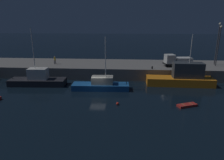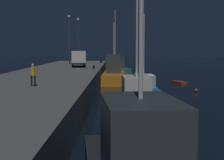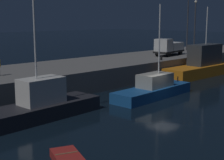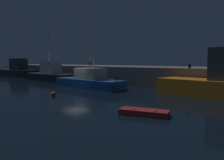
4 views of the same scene
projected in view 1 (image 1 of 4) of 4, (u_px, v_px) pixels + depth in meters
name	position (u px, v px, depth m)	size (l,w,h in m)	color
ground_plane	(98.00, 92.00, 32.42)	(320.00, 320.00, 0.00)	black
pier_quay	(105.00, 69.00, 43.57)	(76.71, 10.45, 2.31)	slate
fishing_trawler_red	(101.00, 85.00, 33.62)	(9.62, 2.92, 8.85)	#195193
fishing_boat_white	(38.00, 80.00, 35.89)	(10.11, 3.40, 10.20)	#232328
fishing_boat_orange	(182.00, 77.00, 35.73)	(11.83, 3.39, 9.01)	orange
dinghy_red_small	(187.00, 105.00, 27.08)	(2.90, 1.92, 0.35)	#B22823
mooring_buoy_near	(117.00, 104.00, 27.50)	(0.40, 0.40, 0.40)	red
lamp_post_west	(219.00, 43.00, 39.62)	(0.44, 0.44, 8.04)	#38383D
lamp_post_east	(218.00, 41.00, 41.08)	(0.44, 0.44, 8.59)	#38383D
utility_truck	(177.00, 60.00, 40.29)	(5.91, 2.80, 2.42)	black
dockworker	(55.00, 60.00, 42.53)	(0.42, 0.42, 1.70)	black
bollard_west	(152.00, 68.00, 38.34)	(0.28, 0.28, 0.49)	black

